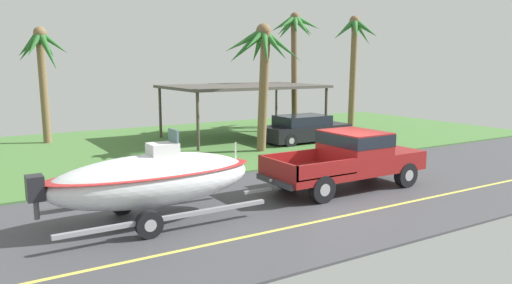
% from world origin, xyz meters
% --- Properties ---
extents(ground, '(36.00, 22.00, 0.11)m').
position_xyz_m(ground, '(0.00, 8.38, -0.01)').
color(ground, '#424247').
extents(pickup_truck_towing, '(5.50, 2.05, 1.82)m').
position_xyz_m(pickup_truck_towing, '(0.84, 0.36, 1.02)').
color(pickup_truck_towing, maroon).
rests_on(pickup_truck_towing, ground).
extents(boat_on_trailer, '(6.42, 2.34, 2.32)m').
position_xyz_m(boat_on_trailer, '(-5.84, 0.36, 1.10)').
color(boat_on_trailer, gray).
rests_on(boat_on_trailer, ground).
extents(parked_sedan_near, '(4.52, 1.91, 1.38)m').
position_xyz_m(parked_sedan_near, '(4.96, 8.34, 0.67)').
color(parked_sedan_near, black).
rests_on(parked_sedan_near, ground).
extents(carport_awning, '(7.82, 5.14, 2.81)m').
position_xyz_m(carport_awning, '(2.95, 11.03, 2.69)').
color(carport_awning, '#4C4238').
rests_on(carport_awning, ground).
extents(palm_tree_near_left, '(3.17, 3.33, 5.65)m').
position_xyz_m(palm_tree_near_left, '(1.65, 7.13, 4.23)').
color(palm_tree_near_left, brown).
rests_on(palm_tree_near_left, ground).
extents(palm_tree_near_right, '(2.95, 3.01, 6.80)m').
position_xyz_m(palm_tree_near_right, '(11.40, 11.95, 5.07)').
color(palm_tree_near_right, brown).
rests_on(palm_tree_near_right, ground).
extents(palm_tree_mid, '(2.78, 3.11, 6.76)m').
position_xyz_m(palm_tree_mid, '(6.89, 11.94, 5.36)').
color(palm_tree_mid, brown).
rests_on(palm_tree_mid, ground).
extents(palm_tree_far_left, '(2.55, 2.83, 5.68)m').
position_xyz_m(palm_tree_far_left, '(-6.11, 14.83, 4.16)').
color(palm_tree_far_left, brown).
rests_on(palm_tree_far_left, ground).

